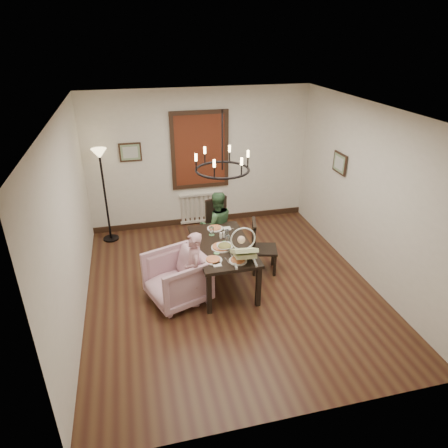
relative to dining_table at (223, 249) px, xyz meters
name	(u,v)px	position (x,y,z in m)	size (l,w,h in m)	color
room_shell	(225,199)	(0.09, 0.21, 0.76)	(4.51, 5.00, 2.81)	#4A2E19
dining_table	(223,249)	(0.00, 0.00, 0.00)	(0.87, 1.55, 0.72)	black
chair_far	(222,227)	(0.24, 1.03, -0.13)	(0.44, 0.44, 1.01)	black
chair_right	(265,246)	(0.78, 0.20, -0.17)	(0.42, 0.42, 0.94)	black
armchair	(177,278)	(-0.78, -0.28, -0.25)	(0.83, 0.85, 0.77)	#CC9CB2
elderly_woman	(194,275)	(-0.53, -0.41, -0.15)	(0.36, 0.23, 0.98)	#C58B91
seated_man	(217,230)	(0.11, 0.89, -0.12)	(0.50, 0.39, 1.03)	#365B36
baby_bouncer	(244,249)	(0.19, -0.53, 0.26)	(0.39, 0.54, 0.35)	beige
salad_bowl	(225,247)	(0.00, -0.14, 0.12)	(0.29, 0.29, 0.07)	white
pizza_platter	(221,247)	(-0.05, -0.12, 0.10)	(0.31, 0.31, 0.04)	tan
drinking_glass	(228,240)	(0.08, 0.00, 0.16)	(0.07, 0.07, 0.14)	silver
window_blinds	(200,150)	(0.09, 2.30, 0.96)	(1.00, 0.03, 1.40)	maroon
radiator	(201,207)	(0.09, 2.32, -0.29)	(0.92, 0.12, 0.62)	silver
picture_back	(130,152)	(-1.26, 2.31, 1.01)	(0.42, 0.03, 0.36)	black
picture_right	(340,163)	(2.30, 0.74, 1.01)	(0.42, 0.03, 0.36)	black
floor_lamp	(105,197)	(-1.81, 1.99, 0.26)	(0.30, 0.30, 1.80)	black
chandelier	(222,170)	(0.00, 0.00, 1.31)	(0.80, 0.80, 0.04)	black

